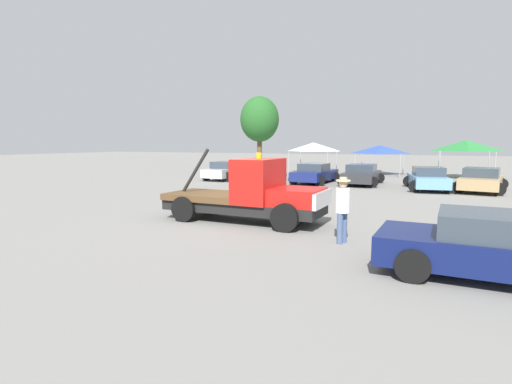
{
  "coord_description": "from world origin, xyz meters",
  "views": [
    {
      "loc": [
        5.95,
        -12.29,
        2.73
      ],
      "look_at": [
        0.5,
        0.0,
        1.05
      ],
      "focal_mm": 28.0,
      "sensor_mm": 36.0,
      "label": 1
    }
  ],
  "objects": [
    {
      "name": "foreground_car",
      "position": [
        7.34,
        -3.3,
        0.65
      ],
      "size": [
        4.99,
        2.23,
        1.34
      ],
      "rotation": [
        0.0,
        0.0,
        -0.04
      ],
      "color": "#0F194C",
      "rests_on": "ground"
    },
    {
      "name": "tree_left",
      "position": [
        -12.58,
        30.51,
        5.35
      ],
      "size": [
        4.47,
        4.47,
        7.98
      ],
      "color": "brown",
      "rests_on": "ground"
    },
    {
      "name": "parked_car_navy",
      "position": [
        -1.29,
        13.81,
        0.65
      ],
      "size": [
        2.7,
        4.7,
        1.34
      ],
      "rotation": [
        0.0,
        0.0,
        1.5
      ],
      "color": "navy",
      "rests_on": "ground"
    },
    {
      "name": "canopy_tent_blue",
      "position": [
        1.85,
        22.7,
        2.14
      ],
      "size": [
        3.59,
        3.59,
        2.49
      ],
      "color": "#9E9EA3",
      "rests_on": "ground"
    },
    {
      "name": "parked_car_tan",
      "position": [
        8.46,
        12.96,
        0.65
      ],
      "size": [
        3.02,
        4.87,
        1.34
      ],
      "rotation": [
        0.0,
        0.0,
        1.4
      ],
      "color": "tan",
      "rests_on": "ground"
    },
    {
      "name": "parked_car_silver",
      "position": [
        -7.9,
        13.6,
        0.65
      ],
      "size": [
        2.52,
        4.39,
        1.34
      ],
      "rotation": [
        0.0,
        0.0,
        1.52
      ],
      "color": "#B7B7BC",
      "rests_on": "ground"
    },
    {
      "name": "parked_car_charcoal",
      "position": [
        1.79,
        13.99,
        0.65
      ],
      "size": [
        2.52,
        4.44,
        1.34
      ],
      "rotation": [
        0.0,
        0.0,
        1.56
      ],
      "color": "#2D2D33",
      "rests_on": "ground"
    },
    {
      "name": "canopy_tent_white",
      "position": [
        -3.83,
        22.39,
        2.33
      ],
      "size": [
        3.51,
        3.51,
        2.72
      ],
      "color": "#9E9EA3",
      "rests_on": "ground"
    },
    {
      "name": "person_near_truck",
      "position": [
        3.79,
        -1.65,
        1.06
      ],
      "size": [
        0.4,
        0.4,
        1.8
      ],
      "rotation": [
        0.0,
        0.0,
        2.8
      ],
      "color": "#475B84",
      "rests_on": "ground"
    },
    {
      "name": "parked_car_olive",
      "position": [
        -5.04,
        13.84,
        0.65
      ],
      "size": [
        2.43,
        4.38,
        1.34
      ],
      "rotation": [
        0.0,
        0.0,
        1.59
      ],
      "color": "olive",
      "rests_on": "ground"
    },
    {
      "name": "canopy_tent_green",
      "position": [
        8.18,
        21.74,
        2.49
      ],
      "size": [
        3.61,
        3.61,
        2.9
      ],
      "color": "#9E9EA3",
      "rests_on": "ground"
    },
    {
      "name": "ground_plane",
      "position": [
        0.0,
        0.0,
        0.0
      ],
      "size": [
        160.0,
        160.0,
        0.0
      ],
      "primitive_type": "plane",
      "color": "gray"
    },
    {
      "name": "parked_car_skyblue",
      "position": [
        5.72,
        12.64,
        0.65
      ],
      "size": [
        2.83,
        4.63,
        1.34
      ],
      "rotation": [
        0.0,
        0.0,
        1.73
      ],
      "color": "#669ED1",
      "rests_on": "ground"
    },
    {
      "name": "tow_truck",
      "position": [
        0.35,
        -0.01,
        0.93
      ],
      "size": [
        5.73,
        2.24,
        2.51
      ],
      "rotation": [
        0.0,
        0.0,
        -0.03
      ],
      "color": "black",
      "rests_on": "ground"
    }
  ]
}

